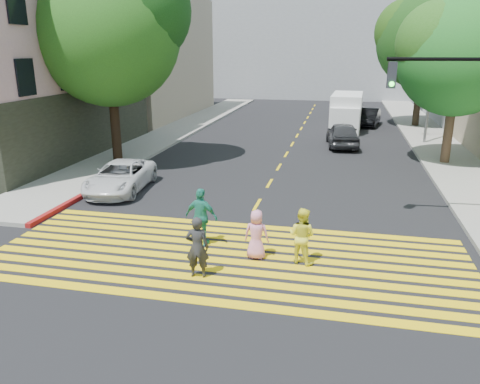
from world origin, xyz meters
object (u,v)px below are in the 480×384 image
(pedestrian_man, at_px, (197,247))
(dark_car_near, at_px, (343,134))
(pedestrian_woman, at_px, (302,236))
(pedestrian_extra, at_px, (201,217))
(tree_right_far, at_px, (426,36))
(pedestrian_child, at_px, (256,234))
(traffic_signal, at_px, (474,114))
(tree_left, at_px, (110,25))
(white_van, at_px, (346,113))
(silver_car, at_px, (352,108))
(tree_right_near, at_px, (461,49))
(dark_car_parked, at_px, (369,117))
(white_sedan, at_px, (120,177))

(pedestrian_man, relative_size, dark_car_near, 0.38)
(pedestrian_woman, relative_size, pedestrian_extra, 0.90)
(tree_right_far, relative_size, pedestrian_man, 5.90)
(pedestrian_woman, relative_size, pedestrian_child, 1.11)
(pedestrian_child, relative_size, traffic_signal, 0.25)
(tree_left, bearing_deg, tree_right_far, 43.01)
(tree_left, distance_m, white_van, 17.95)
(pedestrian_man, height_order, pedestrian_woman, pedestrian_man)
(pedestrian_child, distance_m, silver_car, 30.29)
(tree_right_near, distance_m, tree_right_far, 12.18)
(dark_car_parked, bearing_deg, pedestrian_man, -91.82)
(pedestrian_child, height_order, traffic_signal, traffic_signal)
(pedestrian_man, distance_m, traffic_signal, 9.51)
(tree_right_near, height_order, pedestrian_man, tree_right_near)
(white_van, distance_m, traffic_signal, 19.24)
(tree_left, relative_size, pedestrian_man, 6.08)
(tree_left, relative_size, tree_right_far, 1.03)
(pedestrian_child, relative_size, white_van, 0.26)
(pedestrian_man, xyz_separation_m, dark_car_near, (3.44, 17.92, -0.08))
(white_sedan, xyz_separation_m, dark_car_near, (8.82, 11.30, 0.14))
(white_van, bearing_deg, tree_left, -128.61)
(white_sedan, bearing_deg, dark_car_near, 46.53)
(pedestrian_man, bearing_deg, traffic_signal, -151.52)
(tree_right_near, bearing_deg, pedestrian_woman, -115.27)
(tree_right_near, height_order, pedestrian_child, tree_right_near)
(tree_right_far, height_order, dark_car_near, tree_right_far)
(white_sedan, bearing_deg, white_van, 57.20)
(silver_car, bearing_deg, pedestrian_child, 88.28)
(pedestrian_man, height_order, traffic_signal, traffic_signal)
(dark_car_near, xyz_separation_m, dark_car_parked, (1.86, 8.55, -0.08))
(tree_left, bearing_deg, dark_car_parked, 49.71)
(pedestrian_man, bearing_deg, pedestrian_extra, -83.41)
(tree_right_far, bearing_deg, silver_car, 132.96)
(pedestrian_man, height_order, dark_car_near, pedestrian_man)
(pedestrian_woman, relative_size, dark_car_parked, 0.39)
(white_van, bearing_deg, traffic_signal, -76.06)
(traffic_signal, bearing_deg, silver_car, 92.78)
(tree_right_far, height_order, silver_car, tree_right_far)
(tree_right_near, height_order, tree_right_far, tree_right_far)
(pedestrian_extra, relative_size, silver_car, 0.37)
(dark_car_near, bearing_deg, tree_right_near, 140.04)
(pedestrian_extra, bearing_deg, traffic_signal, -147.40)
(pedestrian_man, relative_size, pedestrian_extra, 0.93)
(tree_left, relative_size, dark_car_parked, 2.50)
(tree_right_far, distance_m, traffic_signal, 21.44)
(pedestrian_man, bearing_deg, tree_left, -62.95)
(tree_right_far, bearing_deg, dark_car_parked, -179.05)
(dark_car_parked, bearing_deg, pedestrian_child, -89.67)
(dark_car_parked, bearing_deg, pedestrian_extra, -93.84)
(silver_car, relative_size, dark_car_parked, 1.19)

